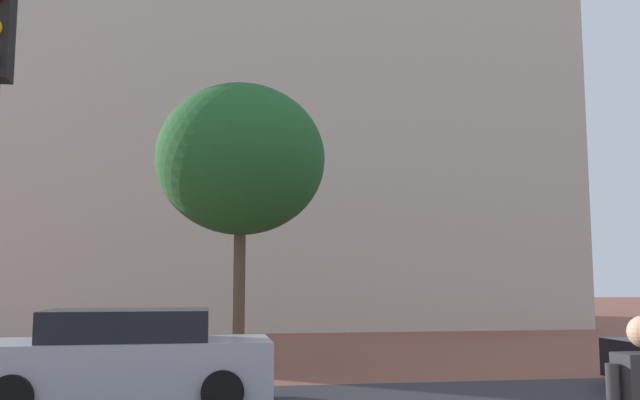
# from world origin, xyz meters

# --- Properties ---
(ground_plane) EXTENTS (120.00, 120.00, 0.00)m
(ground_plane) POSITION_xyz_m (0.00, 10.00, 0.00)
(ground_plane) COLOR brown
(landmark_building) EXTENTS (29.32, 14.12, 36.05)m
(landmark_building) POSITION_xyz_m (-1.08, 29.56, 11.00)
(landmark_building) COLOR beige
(landmark_building) RESTS_ON ground_plane
(car_silver) EXTENTS (4.50, 1.93, 1.50)m
(car_silver) POSITION_xyz_m (-3.07, 8.47, 0.73)
(car_silver) COLOR #B2B2BC
(car_silver) RESTS_ON ground_plane
(tree_curb_far) EXTENTS (3.90, 3.90, 6.50)m
(tree_curb_far) POSITION_xyz_m (-1.13, 12.83, 4.74)
(tree_curb_far) COLOR brown
(tree_curb_far) RESTS_ON ground_plane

